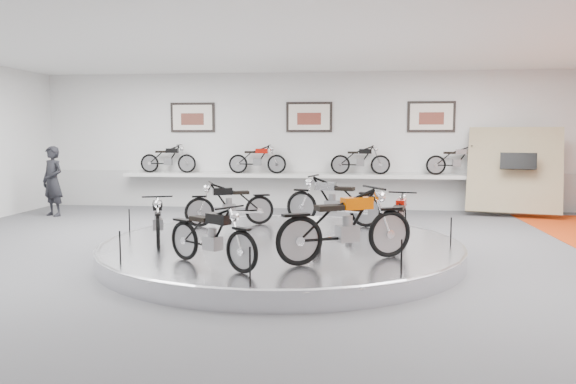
# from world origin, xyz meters

# --- Properties ---
(floor) EXTENTS (16.00, 16.00, 0.00)m
(floor) POSITION_xyz_m (0.00, 0.00, 0.00)
(floor) COLOR #575759
(floor) RESTS_ON ground
(ceiling) EXTENTS (16.00, 16.00, 0.00)m
(ceiling) POSITION_xyz_m (0.00, 0.00, 4.00)
(ceiling) COLOR white
(ceiling) RESTS_ON wall_back
(wall_back) EXTENTS (16.00, 0.00, 16.00)m
(wall_back) POSITION_xyz_m (0.00, 7.00, 2.00)
(wall_back) COLOR silver
(wall_back) RESTS_ON floor
(wall_front) EXTENTS (16.00, 0.00, 16.00)m
(wall_front) POSITION_xyz_m (0.00, -7.00, 2.00)
(wall_front) COLOR silver
(wall_front) RESTS_ON floor
(dado_band) EXTENTS (15.68, 0.04, 1.10)m
(dado_band) POSITION_xyz_m (0.00, 6.98, 0.55)
(dado_band) COLOR #BCBCBA
(dado_band) RESTS_ON floor
(display_platform) EXTENTS (6.40, 6.40, 0.30)m
(display_platform) POSITION_xyz_m (0.00, 0.30, 0.15)
(display_platform) COLOR silver
(display_platform) RESTS_ON floor
(platform_rim) EXTENTS (6.40, 6.40, 0.10)m
(platform_rim) POSITION_xyz_m (0.00, 0.30, 0.27)
(platform_rim) COLOR #B2B2BA
(platform_rim) RESTS_ON display_platform
(shelf) EXTENTS (11.00, 0.55, 0.10)m
(shelf) POSITION_xyz_m (0.00, 6.70, 1.00)
(shelf) COLOR silver
(shelf) RESTS_ON wall_back
(poster_left) EXTENTS (1.35, 0.06, 0.88)m
(poster_left) POSITION_xyz_m (-3.50, 6.96, 2.70)
(poster_left) COLOR white
(poster_left) RESTS_ON wall_back
(poster_center) EXTENTS (1.35, 0.06, 0.88)m
(poster_center) POSITION_xyz_m (0.00, 6.96, 2.70)
(poster_center) COLOR white
(poster_center) RESTS_ON wall_back
(poster_right) EXTENTS (1.35, 0.06, 0.88)m
(poster_right) POSITION_xyz_m (3.50, 6.96, 2.70)
(poster_right) COLOR white
(poster_right) RESTS_ON wall_back
(display_panel) EXTENTS (2.56, 1.52, 2.30)m
(display_panel) POSITION_xyz_m (5.60, 6.10, 1.25)
(display_panel) COLOR #988A66
(display_panel) RESTS_ON floor
(shelf_bike_a) EXTENTS (1.22, 0.43, 0.73)m
(shelf_bike_a) POSITION_xyz_m (-4.20, 6.70, 1.42)
(shelf_bike_a) COLOR black
(shelf_bike_a) RESTS_ON shelf
(shelf_bike_b) EXTENTS (1.22, 0.43, 0.73)m
(shelf_bike_b) POSITION_xyz_m (-1.50, 6.70, 1.42)
(shelf_bike_b) COLOR #980D05
(shelf_bike_b) RESTS_ON shelf
(shelf_bike_c) EXTENTS (1.22, 0.43, 0.73)m
(shelf_bike_c) POSITION_xyz_m (1.50, 6.70, 1.42)
(shelf_bike_c) COLOR black
(shelf_bike_c) RESTS_ON shelf
(shelf_bike_d) EXTENTS (1.22, 0.43, 0.73)m
(shelf_bike_d) POSITION_xyz_m (4.20, 6.70, 1.42)
(shelf_bike_d) COLOR #B5B5BB
(shelf_bike_d) RESTS_ON shelf
(bike_a) EXTENTS (0.81, 1.56, 0.87)m
(bike_a) POSITION_xyz_m (2.10, 0.43, 0.74)
(bike_a) COLOR #980D05
(bike_a) RESTS_ON display_platform
(bike_b) EXTENTS (1.89, 1.11, 1.05)m
(bike_b) POSITION_xyz_m (0.86, 2.22, 0.82)
(bike_b) COLOR #B5B5BB
(bike_b) RESTS_ON display_platform
(bike_c) EXTENTS (1.69, 1.11, 0.94)m
(bike_c) POSITION_xyz_m (-1.28, 1.87, 0.77)
(bike_c) COLOR black
(bike_c) RESTS_ON display_platform
(bike_d) EXTENTS (1.00, 1.58, 0.88)m
(bike_d) POSITION_xyz_m (-2.15, -0.06, 0.74)
(bike_d) COLOR black
(bike_d) RESTS_ON display_platform
(bike_e) EXTENTS (1.60, 1.34, 0.92)m
(bike_e) POSITION_xyz_m (-0.76, -1.71, 0.76)
(bike_e) COLOR black
(bike_e) RESTS_ON display_platform
(bike_f) EXTENTS (2.01, 1.50, 1.13)m
(bike_f) POSITION_xyz_m (1.17, -1.18, 0.86)
(bike_f) COLOR #C14C00
(bike_f) RESTS_ON display_platform
(visitor) EXTENTS (0.81, 0.69, 1.89)m
(visitor) POSITION_xyz_m (-6.75, 4.71, 0.94)
(visitor) COLOR black
(visitor) RESTS_ON floor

